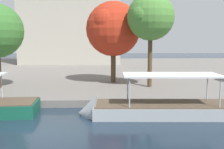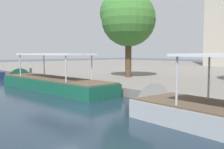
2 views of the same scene
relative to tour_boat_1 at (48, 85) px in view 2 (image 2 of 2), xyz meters
name	(u,v)px [view 2 (image 2 of 2)]	position (x,y,z in m)	size (l,w,h in m)	color
ground_plane	(63,113)	(8.92, -3.76, -0.36)	(220.00, 220.00, 0.00)	#192838
tour_boat_1	(48,85)	(0.00, 0.00, 0.00)	(14.43, 3.84, 4.28)	#14513D
mooring_bollard_0	(31,70)	(-10.26, 3.06, 0.64)	(0.30, 0.30, 0.69)	#2D2D33
tree_2	(126,17)	(1.28, 8.40, 6.56)	(5.66, 5.66, 8.87)	#4C3823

